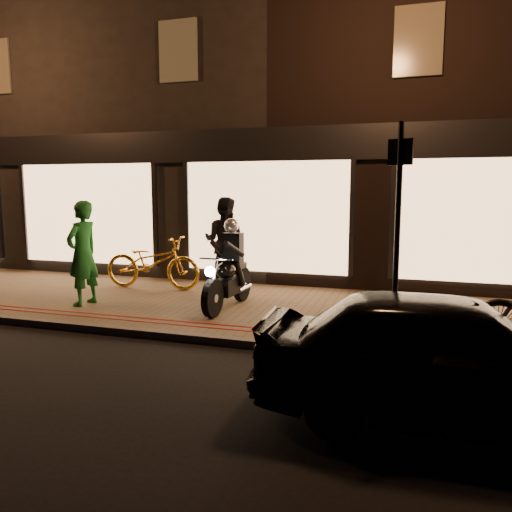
{
  "coord_description": "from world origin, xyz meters",
  "views": [
    {
      "loc": [
        3.01,
        -6.4,
        2.25
      ],
      "look_at": [
        0.54,
        1.54,
        1.1
      ],
      "focal_mm": 35.0,
      "sensor_mm": 36.0,
      "label": 1
    }
  ],
  "objects_px": {
    "bicycle_gold": "(153,263)",
    "parked_car": "(451,356)",
    "motorcycle": "(229,274)",
    "person_green": "(83,253)",
    "sign_post": "(398,221)"
  },
  "relations": [
    {
      "from": "parked_car",
      "to": "motorcycle",
      "type": "bearing_deg",
      "value": 45.43
    },
    {
      "from": "person_green",
      "to": "bicycle_gold",
      "type": "bearing_deg",
      "value": 171.64
    },
    {
      "from": "motorcycle",
      "to": "sign_post",
      "type": "distance_m",
      "value": 3.22
    },
    {
      "from": "sign_post",
      "to": "parked_car",
      "type": "xyz_separation_m",
      "value": [
        0.59,
        -2.17,
        -1.15
      ]
    },
    {
      "from": "motorcycle",
      "to": "parked_car",
      "type": "xyz_separation_m",
      "value": [
        3.45,
        -3.2,
        -0.09
      ]
    },
    {
      "from": "sign_post",
      "to": "bicycle_gold",
      "type": "distance_m",
      "value": 5.57
    },
    {
      "from": "motorcycle",
      "to": "bicycle_gold",
      "type": "distance_m",
      "value": 2.43
    },
    {
      "from": "motorcycle",
      "to": "person_green",
      "type": "xyz_separation_m",
      "value": [
        -2.61,
        -0.55,
        0.33
      ]
    },
    {
      "from": "person_green",
      "to": "parked_car",
      "type": "xyz_separation_m",
      "value": [
        6.07,
        -2.65,
        -0.42
      ]
    },
    {
      "from": "sign_post",
      "to": "person_green",
      "type": "height_order",
      "value": "sign_post"
    },
    {
      "from": "motorcycle",
      "to": "bicycle_gold",
      "type": "relative_size",
      "value": 0.92
    },
    {
      "from": "bicycle_gold",
      "to": "parked_car",
      "type": "bearing_deg",
      "value": -130.41
    },
    {
      "from": "motorcycle",
      "to": "sign_post",
      "type": "height_order",
      "value": "sign_post"
    },
    {
      "from": "sign_post",
      "to": "parked_car",
      "type": "distance_m",
      "value": 2.53
    },
    {
      "from": "bicycle_gold",
      "to": "person_green",
      "type": "xyz_separation_m",
      "value": [
        -0.47,
        -1.69,
        0.39
      ]
    }
  ]
}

